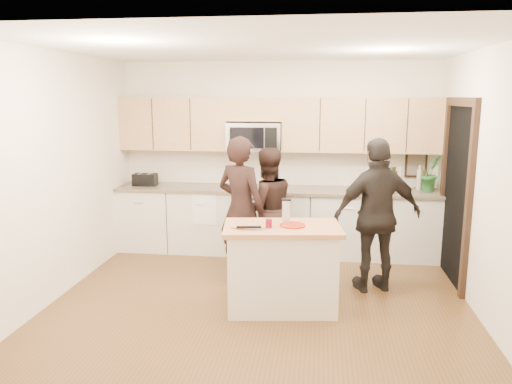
# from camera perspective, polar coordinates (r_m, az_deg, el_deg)

# --- Properties ---
(floor) EXTENTS (4.50, 4.50, 0.00)m
(floor) POSITION_cam_1_polar(r_m,az_deg,el_deg) (5.67, 0.56, -12.09)
(floor) COLOR brown
(floor) RESTS_ON ground
(room_shell) EXTENTS (4.52, 4.02, 2.71)m
(room_shell) POSITION_cam_1_polar(r_m,az_deg,el_deg) (5.24, 0.60, 5.61)
(room_shell) COLOR beige
(room_shell) RESTS_ON ground
(back_cabinetry) EXTENTS (4.50, 0.66, 0.94)m
(back_cabinetry) POSITION_cam_1_polar(r_m,az_deg,el_deg) (7.11, 2.20, -3.28)
(back_cabinetry) COLOR beige
(back_cabinetry) RESTS_ON ground
(upper_cabinetry) EXTENTS (4.50, 0.33, 0.75)m
(upper_cabinetry) POSITION_cam_1_polar(r_m,az_deg,el_deg) (7.05, 2.66, 7.88)
(upper_cabinetry) COLOR tan
(upper_cabinetry) RESTS_ON ground
(microwave) EXTENTS (0.76, 0.41, 0.40)m
(microwave) POSITION_cam_1_polar(r_m,az_deg,el_deg) (7.06, -0.17, 6.33)
(microwave) COLOR silver
(microwave) RESTS_ON ground
(doorway) EXTENTS (0.06, 1.25, 2.20)m
(doorway) POSITION_cam_1_polar(r_m,az_deg,el_deg) (6.38, 21.93, 0.57)
(doorway) COLOR black
(doorway) RESTS_ON ground
(framed_picture) EXTENTS (0.30, 0.03, 0.38)m
(framed_picture) POSITION_cam_1_polar(r_m,az_deg,el_deg) (7.35, 17.82, 3.08)
(framed_picture) COLOR black
(framed_picture) RESTS_ON ground
(dish_towel) EXTENTS (0.34, 0.60, 0.48)m
(dish_towel) POSITION_cam_1_polar(r_m,az_deg,el_deg) (7.01, -5.68, -0.78)
(dish_towel) COLOR white
(dish_towel) RESTS_ON ground
(island) EXTENTS (1.28, 0.84, 0.90)m
(island) POSITION_cam_1_polar(r_m,az_deg,el_deg) (5.29, 2.97, -8.55)
(island) COLOR beige
(island) RESTS_ON ground
(red_plate) EXTENTS (0.26, 0.26, 0.02)m
(red_plate) POSITION_cam_1_polar(r_m,az_deg,el_deg) (5.15, 4.21, -3.82)
(red_plate) COLOR #9B1D0E
(red_plate) RESTS_ON island
(box_grater) EXTENTS (0.10, 0.06, 0.25)m
(box_grater) POSITION_cam_1_polar(r_m,az_deg,el_deg) (5.19, 3.47, -2.12)
(box_grater) COLOR silver
(box_grater) RESTS_ON red_plate
(drink_glass) EXTENTS (0.07, 0.07, 0.09)m
(drink_glass) POSITION_cam_1_polar(r_m,az_deg,el_deg) (5.06, 1.47, -3.62)
(drink_glass) COLOR maroon
(drink_glass) RESTS_ON island
(cutting_board) EXTENTS (0.30, 0.19, 0.02)m
(cutting_board) POSITION_cam_1_polar(r_m,az_deg,el_deg) (5.10, -1.25, -3.93)
(cutting_board) COLOR #B77F4C
(cutting_board) RESTS_ON island
(tongs) EXTENTS (0.25, 0.06, 0.02)m
(tongs) POSITION_cam_1_polar(r_m,az_deg,el_deg) (5.01, -0.82, -4.01)
(tongs) COLOR black
(tongs) RESTS_ON cutting_board
(knife) EXTENTS (0.22, 0.05, 0.01)m
(knife) POSITION_cam_1_polar(r_m,az_deg,el_deg) (4.96, 0.00, -4.22)
(knife) COLOR silver
(knife) RESTS_ON cutting_board
(toaster) EXTENTS (0.33, 0.20, 0.17)m
(toaster) POSITION_cam_1_polar(r_m,az_deg,el_deg) (7.39, -12.56, 1.40)
(toaster) COLOR black
(toaster) RESTS_ON back_cabinetry
(bottle_cluster) EXTENTS (0.55, 0.32, 0.35)m
(bottle_cluster) POSITION_cam_1_polar(r_m,az_deg,el_deg) (7.07, 16.43, 1.45)
(bottle_cluster) COLOR #113315
(bottle_cluster) RESTS_ON back_cabinetry
(orchid) EXTENTS (0.35, 0.34, 0.50)m
(orchid) POSITION_cam_1_polar(r_m,az_deg,el_deg) (7.13, 19.33, 2.04)
(orchid) COLOR #28662D
(orchid) RESTS_ON back_cabinetry
(woman_left) EXTENTS (0.76, 0.66, 1.75)m
(woman_left) POSITION_cam_1_polar(r_m,az_deg,el_deg) (6.04, -1.73, -1.90)
(woman_left) COLOR black
(woman_left) RESTS_ON ground
(woman_center) EXTENTS (0.94, 0.85, 1.58)m
(woman_center) POSITION_cam_1_polar(r_m,az_deg,el_deg) (6.38, 1.20, -1.98)
(woman_center) COLOR black
(woman_center) RESTS_ON ground
(woman_right) EXTENTS (1.12, 0.73, 1.76)m
(woman_right) POSITION_cam_1_polar(r_m,az_deg,el_deg) (5.82, 13.71, -2.65)
(woman_right) COLOR black
(woman_right) RESTS_ON ground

